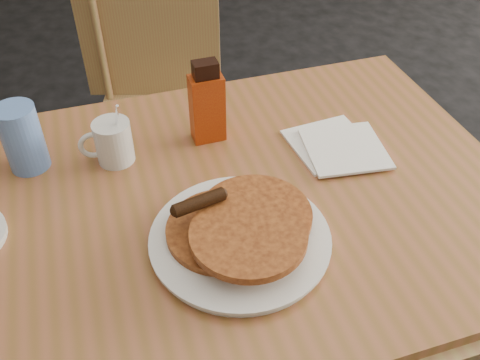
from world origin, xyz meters
name	(u,v)px	position (x,y,z in m)	size (l,w,h in m)	color
main_table	(210,215)	(-0.07, 0.08, 0.71)	(1.28, 0.90, 0.75)	brown
chair_main_far	(158,83)	(-0.07, 0.82, 0.57)	(0.53, 0.53, 0.96)	#9C8149
pancake_plate	(240,233)	(-0.04, -0.04, 0.77)	(0.31, 0.31, 0.09)	silver
coffee_mug	(112,141)	(-0.23, 0.25, 0.80)	(0.11, 0.08, 0.14)	silver
syrup_bottle	(207,104)	(-0.03, 0.27, 0.83)	(0.07, 0.05, 0.18)	maroon
napkin_stack	(337,146)	(0.23, 0.16, 0.76)	(0.20, 0.21, 0.01)	white
blue_tumbler	(22,138)	(-0.40, 0.27, 0.82)	(0.08, 0.08, 0.14)	#567DCA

